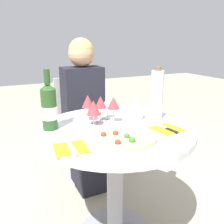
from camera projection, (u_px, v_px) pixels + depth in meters
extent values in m
cylinder|color=gray|center=(115.00, 185.00, 1.51)|extent=(0.10, 0.10, 0.67)
cylinder|color=silver|center=(115.00, 130.00, 1.41)|extent=(0.89, 0.89, 0.04)
cylinder|color=#ADADB2|center=(85.00, 175.00, 2.30)|extent=(0.35, 0.35, 0.01)
cylinder|color=#ADADB2|center=(85.00, 154.00, 2.24)|extent=(0.06, 0.06, 0.44)
cube|color=#ADADB2|center=(84.00, 129.00, 2.17)|extent=(0.39, 0.39, 0.03)
cube|color=#ADADB2|center=(76.00, 100.00, 2.27)|extent=(0.39, 0.02, 0.41)
cube|color=black|center=(91.00, 160.00, 2.09)|extent=(0.28, 0.32, 0.47)
cube|color=black|center=(83.00, 98.00, 2.09)|extent=(0.33, 0.20, 0.52)
sphere|color=tan|center=(81.00, 54.00, 1.99)|extent=(0.21, 0.21, 0.21)
sphere|color=tan|center=(81.00, 50.00, 1.98)|extent=(0.20, 0.20, 0.20)
cylinder|color=#E5C17F|center=(126.00, 137.00, 1.24)|extent=(0.31, 0.31, 0.02)
sphere|color=#B22D1E|center=(104.00, 135.00, 1.23)|extent=(0.03, 0.03, 0.03)
sphere|color=#336B28|center=(127.00, 136.00, 1.21)|extent=(0.03, 0.03, 0.03)
sphere|color=beige|center=(132.00, 136.00, 1.22)|extent=(0.03, 0.03, 0.03)
sphere|color=#336B28|center=(132.00, 140.00, 1.16)|extent=(0.03, 0.03, 0.03)
sphere|color=#B22D1E|center=(115.00, 133.00, 1.25)|extent=(0.03, 0.03, 0.03)
sphere|color=#B22D1E|center=(118.00, 142.00, 1.14)|extent=(0.03, 0.03, 0.03)
cylinder|color=#23471E|center=(49.00, 109.00, 1.35)|extent=(0.08, 0.08, 0.22)
cone|color=#23471E|center=(48.00, 86.00, 1.32)|extent=(0.08, 0.08, 0.03)
cylinder|color=#23471E|center=(47.00, 77.00, 1.30)|extent=(0.03, 0.03, 0.08)
cylinder|color=silver|center=(49.00, 113.00, 1.36)|extent=(0.08, 0.08, 0.07)
cylinder|color=silver|center=(157.00, 95.00, 1.51)|extent=(0.08, 0.08, 0.30)
cylinder|color=brown|center=(158.00, 68.00, 1.47)|extent=(0.04, 0.04, 0.02)
cylinder|color=silver|center=(136.00, 113.00, 1.53)|extent=(0.08, 0.08, 0.09)
cylinder|color=#B2B2B7|center=(136.00, 104.00, 1.51)|extent=(0.07, 0.07, 0.02)
cylinder|color=silver|center=(113.00, 122.00, 1.49)|extent=(0.06, 0.06, 0.00)
cylinder|color=silver|center=(113.00, 115.00, 1.48)|extent=(0.01, 0.01, 0.08)
cone|color=#9E383D|center=(113.00, 103.00, 1.46)|extent=(0.07, 0.07, 0.07)
cylinder|color=silver|center=(107.00, 118.00, 1.57)|extent=(0.06, 0.06, 0.00)
cylinder|color=silver|center=(107.00, 112.00, 1.56)|extent=(0.01, 0.01, 0.07)
cone|color=beige|center=(107.00, 102.00, 1.54)|extent=(0.07, 0.07, 0.06)
cylinder|color=silver|center=(101.00, 121.00, 1.51)|extent=(0.06, 0.06, 0.00)
cylinder|color=silver|center=(101.00, 114.00, 1.49)|extent=(0.01, 0.01, 0.08)
cone|color=#9E383D|center=(101.00, 102.00, 1.47)|extent=(0.07, 0.07, 0.07)
cylinder|color=silver|center=(94.00, 125.00, 1.44)|extent=(0.06, 0.06, 0.00)
cylinder|color=silver|center=(94.00, 120.00, 1.43)|extent=(0.01, 0.01, 0.06)
cone|color=#9E383D|center=(94.00, 108.00, 1.41)|extent=(0.08, 0.08, 0.08)
cylinder|color=silver|center=(88.00, 121.00, 1.52)|extent=(0.06, 0.06, 0.00)
cylinder|color=silver|center=(88.00, 114.00, 1.50)|extent=(0.01, 0.01, 0.08)
cone|color=#9E383D|center=(88.00, 101.00, 1.48)|extent=(0.07, 0.07, 0.08)
cube|color=gold|center=(71.00, 148.00, 1.14)|extent=(0.17, 0.17, 0.00)
cube|color=silver|center=(71.00, 147.00, 1.13)|extent=(0.04, 0.19, 0.00)
cube|color=silver|center=(74.00, 151.00, 1.09)|extent=(0.03, 0.09, 0.00)
cube|color=gold|center=(167.00, 129.00, 1.38)|extent=(0.17, 0.17, 0.00)
cube|color=silver|center=(167.00, 128.00, 1.38)|extent=(0.04, 0.19, 0.00)
cube|color=black|center=(172.00, 130.00, 1.34)|extent=(0.03, 0.09, 0.00)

